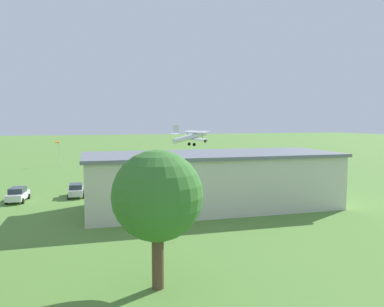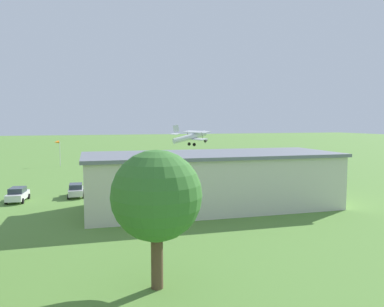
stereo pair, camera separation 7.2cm
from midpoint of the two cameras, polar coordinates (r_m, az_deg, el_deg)
The scene contains 11 objects.
ground_plane at distance 77.54m, azimuth -3.05°, elevation -2.16°, with size 400.00×400.00×0.00m, color #568438.
hangar at distance 41.54m, azimuth 3.08°, elevation -4.07°, with size 28.03×11.53×6.09m.
biplane at distance 71.56m, azimuth -0.10°, elevation 2.58°, with size 7.98×8.68×4.11m.
car_silver at distance 49.88m, azimuth -17.22°, elevation -5.33°, with size 2.05×4.06×1.65m.
car_white at distance 49.43m, azimuth -24.98°, elevation -5.65°, with size 2.42×4.33×1.69m.
person_beside_truck at distance 58.62m, azimuth 10.96°, elevation -3.76°, with size 0.50×0.50×1.60m.
person_watching_takeoff at distance 58.11m, azimuth 6.46°, elevation -3.71°, with size 0.45×0.45×1.72m.
person_crossing_taxiway at distance 57.13m, azimuth 8.97°, elevation -3.97°, with size 0.53×0.53×1.56m.
person_near_hangar_door at distance 59.20m, azimuth 9.25°, elevation -3.68°, with size 0.52×0.52×1.54m.
tree_near_perimeter_road at distance 21.24m, azimuth -5.33°, elevation -6.49°, with size 5.16×5.16×7.96m.
windsock at distance 84.65m, azimuth -19.87°, elevation 1.42°, with size 1.38×1.41×5.46m.
Camera 2 is at (18.57, 74.68, 9.53)m, focal length 35.04 mm.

